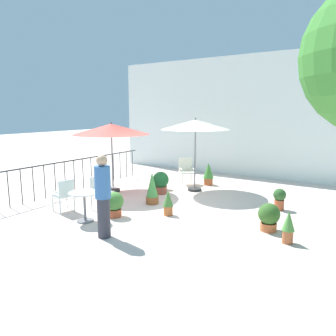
{
  "coord_description": "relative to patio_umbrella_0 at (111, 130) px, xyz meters",
  "views": [
    {
      "loc": [
        4.57,
        -7.02,
        2.54
      ],
      "look_at": [
        0.0,
        0.08,
        1.04
      ],
      "focal_mm": 34.12,
      "sensor_mm": 36.0,
      "label": 1
    }
  ],
  "objects": [
    {
      "name": "potted_plant_0",
      "position": [
        4.98,
        0.9,
        -1.67
      ],
      "size": [
        0.32,
        0.32,
        0.57
      ],
      "color": "#B95531",
      "rests_on": "ground"
    },
    {
      "name": "standing_person",
      "position": [
        2.43,
        -2.93,
        -1.1
      ],
      "size": [
        0.36,
        0.36,
        1.7
      ],
      "color": "#33333D",
      "rests_on": "ground"
    },
    {
      "name": "ground_plane",
      "position": [
        2.31,
        -0.41,
        -1.98
      ],
      "size": [
        60.0,
        60.0,
        0.0
      ],
      "primitive_type": "plane",
      "color": "beige"
    },
    {
      "name": "potted_plant_4",
      "position": [
        5.16,
        -0.75,
        -1.65
      ],
      "size": [
        0.46,
        0.47,
        0.61
      ],
      "color": "#C16337",
      "rests_on": "ground"
    },
    {
      "name": "potted_plant_3",
      "position": [
        1.73,
        -1.85,
        -1.65
      ],
      "size": [
        0.46,
        0.46,
        0.62
      ],
      "color": "#C05532",
      "rests_on": "ground"
    },
    {
      "name": "potted_plant_7",
      "position": [
        2.16,
        2.52,
        -1.57
      ],
      "size": [
        0.37,
        0.37,
        0.77
      ],
      "color": "#C05D31",
      "rests_on": "ground"
    },
    {
      "name": "cafe_table_0",
      "position": [
        1.39,
        -2.48,
        -1.49
      ],
      "size": [
        0.71,
        0.71,
        0.71
      ],
      "color": "silver",
      "rests_on": "ground"
    },
    {
      "name": "patio_umbrella_0",
      "position": [
        0.0,
        0.0,
        0.0
      ],
      "size": [
        2.39,
        2.39,
        2.23
      ],
      "color": "#2D2D2D",
      "rests_on": "ground"
    },
    {
      "name": "potted_plant_8",
      "position": [
        5.66,
        -1.22,
        -1.63
      ],
      "size": [
        0.25,
        0.25,
        0.65
      ],
      "color": "#B25E38",
      "rests_on": "ground"
    },
    {
      "name": "potted_plant_6",
      "position": [
        2.78,
        -1.05,
        -1.65
      ],
      "size": [
        0.26,
        0.26,
        0.62
      ],
      "color": "#C06331",
      "rests_on": "ground"
    },
    {
      "name": "patio_chair_1",
      "position": [
        0.43,
        -2.26,
        -1.49
      ],
      "size": [
        0.53,
        0.51,
        0.85
      ],
      "color": "silver",
      "rests_on": "ground"
    },
    {
      "name": "patio_umbrella_1",
      "position": [
        2.15,
        1.52,
        0.13
      ],
      "size": [
        2.19,
        2.19,
        2.35
      ],
      "color": "#2D2D2D",
      "rests_on": "ground"
    },
    {
      "name": "potted_plant_1",
      "position": [
        1.45,
        0.59,
        -1.6
      ],
      "size": [
        0.5,
        0.5,
        0.7
      ],
      "color": "#A24E3A",
      "rests_on": "ground"
    },
    {
      "name": "villa_facade",
      "position": [
        2.31,
        4.85,
        0.35
      ],
      "size": [
        10.97,
        0.3,
        4.67
      ],
      "primitive_type": "cube",
      "color": "white",
      "rests_on": "ground"
    },
    {
      "name": "patio_chair_0",
      "position": [
        0.97,
        -1.55,
        -1.48
      ],
      "size": [
        0.55,
        0.52,
        0.87
      ],
      "color": "white",
      "rests_on": "ground"
    },
    {
      "name": "potted_plant_2",
      "position": [
        1.17,
        1.12,
        -1.69
      ],
      "size": [
        0.31,
        0.31,
        0.56
      ],
      "color": "#93563D",
      "rests_on": "ground"
    },
    {
      "name": "potted_plant_5",
      "position": [
        1.86,
        -0.44,
        -1.55
      ],
      "size": [
        0.36,
        0.36,
        0.9
      ],
      "color": "#9B552D",
      "rests_on": "ground"
    },
    {
      "name": "terrace_railing",
      "position": [
        -1.11,
        -0.41,
        -1.3
      ],
      "size": [
        0.03,
        5.93,
        1.01
      ],
      "color": "black",
      "rests_on": "ground"
    },
    {
      "name": "patio_chair_2",
      "position": [
        1.44,
        2.21,
        -1.46
      ],
      "size": [
        0.69,
        0.69,
        0.92
      ],
      "color": "white",
      "rests_on": "ground"
    }
  ]
}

